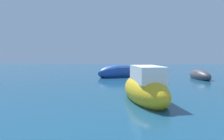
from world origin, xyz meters
The scene contains 3 objects.
moored_boat_0 centered at (-8.89, 13.77, 0.42)m, with size 4.76×4.10×1.52m.
moored_boat_2 centered at (-7.13, 4.38, 0.54)m, with size 2.73×4.86×2.01m.
moored_boat_4 centered at (-1.53, 12.77, 0.29)m, with size 1.50×3.41×1.05m.
Camera 1 is at (-7.91, -4.73, 2.20)m, focal length 30.04 mm.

